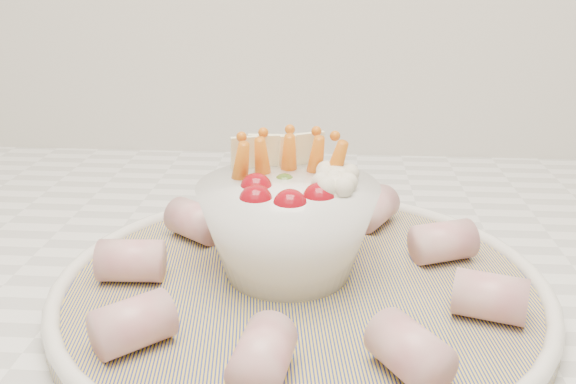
{
  "coord_description": "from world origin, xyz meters",
  "views": [
    {
      "loc": [
        0.14,
        0.96,
        1.16
      ],
      "look_at": [
        0.11,
        1.39,
        1.0
      ],
      "focal_mm": 40.0,
      "sensor_mm": 36.0,
      "label": 1
    }
  ],
  "objects": [
    {
      "name": "serving_platter",
      "position": [
        0.12,
        1.38,
        0.93
      ],
      "size": [
        0.4,
        0.4,
        0.02
      ],
      "color": "navy",
      "rests_on": "kitchen_counter"
    },
    {
      "name": "veggie_bowl",
      "position": [
        0.11,
        1.39,
        0.97
      ],
      "size": [
        0.13,
        0.13,
        0.1
      ],
      "color": "white",
      "rests_on": "serving_platter"
    },
    {
      "name": "cured_meat_rolls",
      "position": [
        0.12,
        1.38,
        0.95
      ],
      "size": [
        0.3,
        0.3,
        0.03
      ],
      "color": "#BA5562",
      "rests_on": "serving_platter"
    }
  ]
}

